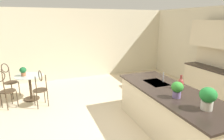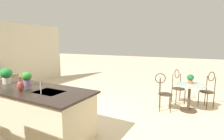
{
  "view_description": "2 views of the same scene",
  "coord_description": "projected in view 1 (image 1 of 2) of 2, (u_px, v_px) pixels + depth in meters",
  "views": [
    {
      "loc": [
        3.12,
        -1.54,
        2.29
      ],
      "look_at": [
        -0.74,
        -0.03,
        1.18
      ],
      "focal_mm": 30.03,
      "sensor_mm": 36.0,
      "label": 1
    },
    {
      "loc": [
        -2.87,
        3.12,
        1.85
      ],
      "look_at": [
        -0.82,
        -0.67,
        1.18
      ],
      "focal_mm": 27.75,
      "sensor_mm": 36.0,
      "label": 2
    }
  ],
  "objects": [
    {
      "name": "chair_by_island",
      "position": [
        9.0,
        79.0,
        5.63
      ],
      "size": [
        0.53,
        0.53,
        1.04
      ],
      "color": "#3D2D1E",
      "rests_on": "ground"
    },
    {
      "name": "ground_plane",
      "position": [
        126.0,
        132.0,
        3.94
      ],
      "size": [
        40.0,
        40.0,
        0.0
      ],
      "primitive_type": "plane",
      "color": "beige"
    },
    {
      "name": "chair_near_window",
      "position": [
        5.0,
        88.0,
        4.89
      ],
      "size": [
        0.53,
        0.53,
        1.04
      ],
      "color": "#3D2D1E",
      "rests_on": "ground"
    },
    {
      "name": "sink_faucet",
      "position": [
        163.0,
        77.0,
        4.26
      ],
      "size": [
        0.02,
        0.02,
        0.22
      ],
      "primitive_type": "cylinder",
      "color": "#B2B5BA",
      "rests_on": "kitchen_island"
    },
    {
      "name": "kitchen_island",
      "position": [
        170.0,
        112.0,
        3.85
      ],
      "size": [
        2.8,
        1.06,
        0.92
      ],
      "color": "beige",
      "rests_on": "ground"
    },
    {
      "name": "bistro_table",
      "position": [
        30.0,
        85.0,
        5.46
      ],
      "size": [
        0.8,
        0.8,
        0.74
      ],
      "color": "#3D2D1E",
      "rests_on": "ground"
    },
    {
      "name": "wall_left_window",
      "position": [
        81.0,
        44.0,
        7.42
      ],
      "size": [
        0.12,
        7.8,
        2.7
      ],
      "primitive_type": "cube",
      "color": "beige",
      "rests_on": "ground"
    },
    {
      "name": "back_counter_run",
      "position": [
        223.0,
        85.0,
        5.3
      ],
      "size": [
        2.44,
        0.64,
        1.52
      ],
      "color": "beige",
      "rests_on": "ground"
    },
    {
      "name": "potted_plant_on_table",
      "position": [
        23.0,
        71.0,
        5.29
      ],
      "size": [
        0.18,
        0.18,
        0.26
      ],
      "color": "#9E603D",
      "rests_on": "bistro_table"
    },
    {
      "name": "potted_plant_counter_far",
      "position": [
        208.0,
        97.0,
        2.9
      ],
      "size": [
        0.26,
        0.26,
        0.37
      ],
      "color": "beige",
      "rests_on": "kitchen_island"
    },
    {
      "name": "chair_toward_desk",
      "position": [
        40.0,
        87.0,
        4.96
      ],
      "size": [
        0.52,
        0.47,
        1.04
      ],
      "color": "#3D2D1E",
      "rests_on": "ground"
    },
    {
      "name": "potted_plant_counter_near",
      "position": [
        177.0,
        89.0,
        3.37
      ],
      "size": [
        0.21,
        0.21,
        0.3
      ],
      "color": "#7A669E",
      "rests_on": "kitchen_island"
    },
    {
      "name": "vase_on_counter",
      "position": [
        181.0,
        83.0,
        3.83
      ],
      "size": [
        0.13,
        0.13,
        0.29
      ],
      "color": "#993D38",
      "rests_on": "kitchen_island"
    }
  ]
}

